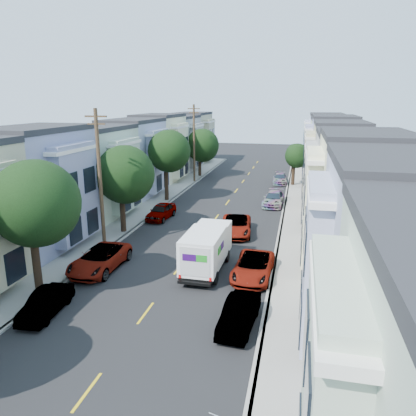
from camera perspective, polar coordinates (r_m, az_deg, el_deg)
ground at (r=26.94m, az=-4.08°, el=-8.42°), size 160.00×160.00×0.00m
road_slab at (r=40.74m, az=2.02°, el=-0.23°), size 12.00×70.00×0.02m
curb_left at (r=42.23m, az=-6.07°, el=0.34°), size 0.30×70.00×0.15m
curb_right at (r=40.08m, az=10.55°, el=-0.64°), size 0.30×70.00×0.15m
sidewalk_left at (r=42.66m, az=-7.72°, el=0.43°), size 2.60×70.00×0.15m
sidewalk_right at (r=40.06m, az=12.40°, el=-0.74°), size 2.60×70.00×0.15m
centerline at (r=40.74m, az=2.02°, el=-0.24°), size 0.12×70.00×0.01m
townhouse_row_left at (r=44.13m, az=-12.35°, el=0.61°), size 5.00×70.00×8.50m
townhouse_row_right at (r=40.26m, az=17.80°, el=-1.15°), size 5.00×70.00×8.50m
tree_b at (r=23.40m, az=-23.23°, el=0.54°), size 4.70×4.70×7.71m
tree_c at (r=33.12m, az=-11.72°, el=4.60°), size 4.70×4.70×7.27m
tree_d at (r=43.43m, az=-5.61°, el=7.94°), size 4.51×4.51×7.70m
tree_e at (r=57.84m, az=-0.89°, el=8.78°), size 4.70×4.70×6.82m
tree_far_r at (r=52.63m, az=12.35°, el=7.14°), size 3.10×3.10×5.42m
utility_pole_near at (r=29.54m, az=-14.92°, el=3.68°), size 1.60×0.26×10.00m
utility_pole_far at (r=53.68m, az=-1.97°, el=9.04°), size 1.60×0.26×10.00m
fedex_truck at (r=25.96m, az=-0.21°, el=-5.61°), size 2.23×5.78×2.77m
lead_sedan at (r=33.22m, az=3.95°, el=-2.50°), size 2.97×5.44×1.45m
parked_left_b at (r=22.78m, az=-21.83°, el=-12.36°), size 1.63×3.85×1.25m
parked_left_c at (r=27.23m, az=-14.98°, el=-6.97°), size 2.56×5.36×1.48m
parked_left_d at (r=37.63m, az=-6.61°, el=-0.49°), size 2.01×4.54×1.44m
parked_right_a at (r=20.24m, az=4.42°, el=-14.71°), size 1.73×4.10×1.33m
parked_right_b at (r=25.42m, az=6.39°, el=-8.26°), size 2.45×5.03×1.38m
parked_right_c at (r=42.74m, az=9.22°, el=1.27°), size 2.22×4.81×1.41m
parked_right_d at (r=54.33m, az=10.07°, el=4.08°), size 1.99×4.32×1.27m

